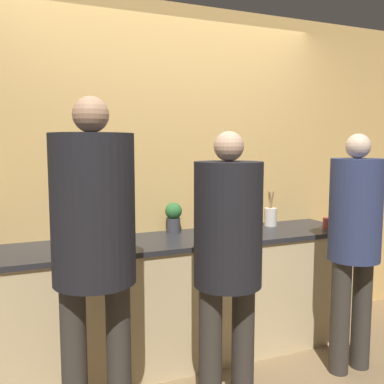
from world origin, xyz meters
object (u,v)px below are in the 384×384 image
fruit_bowl (236,228)px  bottle_dark (57,246)px  utensil_crock (271,216)px  potted_plant (174,216)px  bottle_green (103,238)px  person_left (94,234)px  cup_red (329,223)px  person_center (228,249)px  person_right (354,233)px

fruit_bowl → bottle_dark: 1.31m
utensil_crock → bottle_dark: size_ratio=1.64×
fruit_bowl → potted_plant: bearing=153.7°
utensil_crock → bottle_green: (-1.42, -0.21, -0.02)m
person_left → bottle_green: bearing=75.0°
bottle_green → cup_red: bearing=-2.0°
fruit_bowl → potted_plant: 0.48m
utensil_crock → potted_plant: bearing=176.7°
person_left → fruit_bowl: size_ratio=4.84×
person_center → fruit_bowl: 0.87m
potted_plant → cup_red: bearing=-15.0°
person_left → utensil_crock: bearing=26.9°
utensil_crock → cup_red: bearing=-36.8°
person_right → potted_plant: person_right is taller
utensil_crock → potted_plant: utensil_crock is taller
bottle_dark → cup_red: bottle_dark is taller
fruit_bowl → bottle_dark: size_ratio=2.13×
fruit_bowl → potted_plant: potted_plant is taller
person_left → fruit_bowl: person_left is taller
bottle_green → potted_plant: size_ratio=0.69×
person_left → fruit_bowl: (1.16, 0.64, -0.18)m
utensil_crock → potted_plant: (-0.83, 0.05, 0.05)m
person_right → fruit_bowl: person_right is taller
fruit_bowl → utensil_crock: utensil_crock is taller
person_center → person_right: size_ratio=1.00×
person_center → cup_red: person_center is taller
person_right → bottle_green: 1.67m
utensil_crock → bottle_green: size_ratio=1.80×
fruit_bowl → person_left: bearing=-151.2°
person_center → utensil_crock: bearing=45.9°
person_right → cup_red: bearing=67.3°
fruit_bowl → utensil_crock: (0.41, 0.16, 0.04)m
fruit_bowl → bottle_green: size_ratio=2.34×
cup_red → person_left: bearing=-164.9°
person_center → bottle_dark: bearing=146.6°
fruit_bowl → cup_red: fruit_bowl is taller
person_left → person_right: 1.74m
bottle_green → bottle_dark: bottle_dark is taller
person_left → cup_red: size_ratio=19.54×
potted_plant → fruit_bowl: bearing=-26.3°
person_center → fruit_bowl: person_center is taller
utensil_crock → bottle_dark: utensil_crock is taller
bottle_dark → potted_plant: potted_plant is taller
utensil_crock → bottle_dark: (-1.71, -0.34, -0.01)m
person_right → cup_red: size_ratio=17.76×
cup_red → fruit_bowl: bearing=171.7°
person_right → fruit_bowl: bearing=133.3°
cup_red → potted_plant: size_ratio=0.40×
bottle_dark → cup_red: 2.08m
person_right → person_left: bearing=-178.9°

